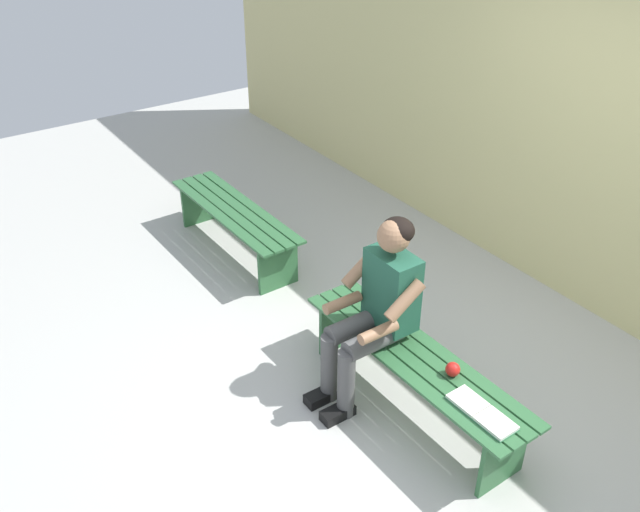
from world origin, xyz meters
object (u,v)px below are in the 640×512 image
at_px(apple, 453,369).
at_px(book_open, 481,412).
at_px(bench_near, 414,367).
at_px(bench_far, 235,220).
at_px(person_seated, 376,305).

relative_size(apple, book_open, 0.21).
relative_size(bench_near, bench_far, 1.09).
height_order(bench_far, apple, apple).
bearing_deg(bench_far, bench_near, 180.00).
distance_m(bench_far, apple, 2.55).
distance_m(person_seated, book_open, 0.89).
bearing_deg(apple, bench_near, 12.47).
xyz_separation_m(bench_near, bench_far, (2.29, -0.00, -0.00)).
height_order(bench_near, apple, apple).
xyz_separation_m(bench_far, book_open, (-2.87, 0.03, 0.11)).
distance_m(bench_near, book_open, 0.59).
bearing_deg(bench_near, person_seated, 19.72).
distance_m(bench_near, apple, 0.30).
bearing_deg(book_open, apple, -16.26).
xyz_separation_m(bench_near, book_open, (-0.58, 0.03, 0.11)).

